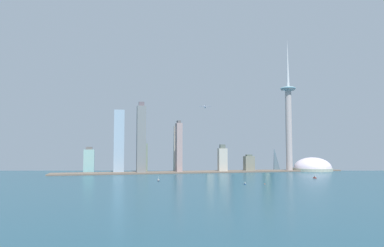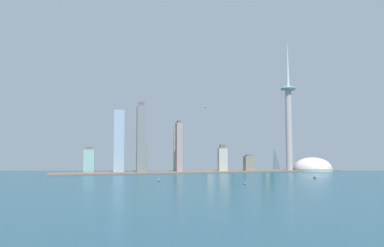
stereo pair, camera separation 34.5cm
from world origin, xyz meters
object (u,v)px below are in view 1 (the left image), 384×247
Objects in this scene: stadium_dome at (312,168)px; skyscraper_9 at (222,159)px; skyscraper_4 at (267,146)px; skyscraper_12 at (141,139)px; skyscraper_2 at (144,157)px; skyscraper_11 at (210,155)px; skyscraper_3 at (237,144)px; observation_tower at (288,114)px; skyscraper_10 at (227,148)px; boat_0 at (245,184)px; skyscraper_5 at (89,160)px; skyscraper_7 at (179,147)px; skyscraper_6 at (178,148)px; channel_buoy_0 at (265,184)px; skyscraper_0 at (119,141)px; boat_1 at (315,177)px; boat_2 at (158,180)px; airplane at (205,107)px; skyscraper_8 at (276,159)px; skyscraper_1 at (249,163)px.

skyscraper_9 is (-259.83, 6.34, 25.59)m from stadium_dome.
skyscraper_12 is at bearing -166.64° from skyscraper_4.
skyscraper_11 is (197.30, 59.71, 4.82)m from skyscraper_2.
skyscraper_3 is at bearing 7.02° from skyscraper_2.
observation_tower reaches higher than skyscraper_10.
skyscraper_3 is 24.94× the size of boat_0.
observation_tower is 2.41× the size of skyscraper_3.
skyscraper_5 is at bearing -141.82° from boat_0.
skyscraper_5 is 237.96m from skyscraper_7.
skyscraper_6 is (-174.18, 2.97, -11.73)m from skyscraper_3.
channel_buoy_0 is (94.34, -316.34, -64.05)m from skyscraper_7.
skyscraper_0 is 427.08m from channel_buoy_0.
boat_1 is (335.38, -263.74, -37.39)m from skyscraper_2.
skyscraper_2 is 1.14× the size of skyscraper_9.
boat_2 is at bearing -86.21° from skyscraper_12.
skyscraper_5 is at bearing 168.04° from skyscraper_9.
skyscraper_6 is at bearing 81.28° from skyscraper_7.
airplane reaches higher than skyscraper_9.
skyscraper_11 is at bearing 93.12° from skyscraper_9.
boat_1 is at bearing -33.36° from skyscraper_12.
skyscraper_11 is at bearing 178.15° from airplane.
skyscraper_10 is at bearing 65.08° from skyscraper_9.
skyscraper_6 reaches higher than skyscraper_2.
skyscraper_0 reaches higher than stadium_dome.
skyscraper_10 is 282.25m from skyscraper_12.
skyscraper_0 is at bearing 179.97° from skyscraper_8.
skyscraper_10 is 1.38× the size of skyscraper_11.
skyscraper_10 is at bearing 161.56° from airplane.
boat_0 is (-246.92, -296.78, -156.23)m from observation_tower.
skyscraper_10 reaches higher than skyscraper_2.
skyscraper_2 is 428.29m from boat_1.
skyscraper_1 is at bearing -21.75° from skyscraper_6.
skyscraper_7 is 99.38m from skyscraper_12.
skyscraper_5 is (-602.26, 78.88, 23.51)m from stadium_dome.
skyscraper_12 is at bearing 178.38° from stadium_dome.
skyscraper_1 is at bearing -49.15° from skyscraper_11.
skyscraper_7 is 286.65m from skyscraper_8.
channel_buoy_0 is at bearing -107.41° from skyscraper_1.
skyscraper_7 is (226.44, -64.74, 34.04)m from skyscraper_5.
airplane is (-189.25, 186.64, 165.92)m from boat_1.
skyscraper_3 is 84.80m from skyscraper_11.
skyscraper_3 reaches higher than skyscraper_5.
skyscraper_0 reaches higher than boat_0.
skyscraper_0 is 98.77m from skyscraper_5.
skyscraper_7 reaches higher than skyscraper_2.
skyscraper_5 is 395.06m from skyscraper_10.
stadium_dome is at bearing -22.20° from skyscraper_8.
boat_0 is at bearing -63.56° from skyscraper_12.
skyscraper_6 is (-279.57, -19.21, -6.18)m from skyscraper_4.
boat_2 is (-330.88, 8.10, -0.14)m from boat_1.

